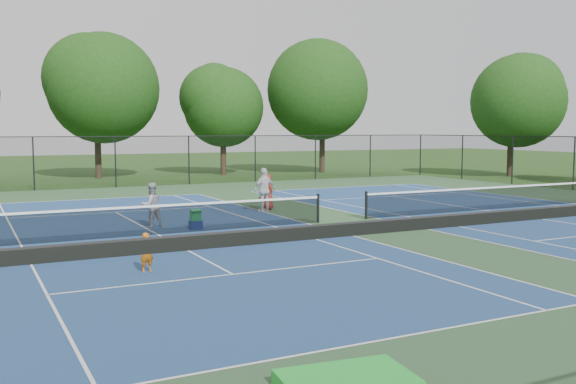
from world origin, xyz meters
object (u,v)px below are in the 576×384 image
tree_back_c (223,102)px  bystander_a (264,190)px  tree_back_d (322,86)px  tree_side_e (512,96)px  instructor (151,205)px  ball_crate (196,225)px  bystander_c (267,192)px  child_player (147,253)px  ball_hopper (195,215)px  tree_back_b (96,83)px

tree_back_c → bystander_a: (-6.45, -21.23, -4.57)m
tree_back_d → tree_side_e: (10.00, -10.00, -1.02)m
instructor → ball_crate: instructor is taller
bystander_c → ball_crate: bearing=21.7°
tree_back_c → tree_side_e: size_ratio=0.95×
child_player → ball_hopper: size_ratio=2.47×
tree_side_e → instructor: tree_side_e is taller
tree_back_d → bystander_c: bearing=-125.6°
bystander_a → ball_crate: bystander_a is taller
tree_back_b → ball_hopper: 26.19m
bystander_c → tree_back_b: bearing=-100.6°
tree_back_b → ball_crate: 26.27m
child_player → ball_hopper: child_player is taller
ball_crate → tree_side_e: bearing=25.2°
child_player → bystander_c: size_ratio=0.62×
child_player → ball_hopper: bearing=51.0°
tree_side_e → child_player: size_ratio=9.33×
tree_back_c → bystander_a: 22.65m
child_player → bystander_c: (7.60, 9.45, 0.29)m
tree_back_d → ball_crate: tree_back_d is taller
tree_back_c → child_player: size_ratio=8.83×
bystander_c → ball_crate: size_ratio=3.67×
tree_back_b → child_player: tree_back_b is taller
tree_side_e → ball_hopper: bearing=-154.8°
ball_hopper → bystander_a: bearing=38.1°
ball_crate → ball_hopper: bearing=0.0°
ball_crate → tree_back_c: bearing=66.7°
tree_side_e → ball_hopper: (-28.53, -13.42, -5.31)m
tree_side_e → ball_crate: 32.04m
tree_back_b → bystander_c: (2.88, -21.74, -5.83)m
tree_side_e → child_player: (-31.71, -19.20, -5.33)m
tree_back_d → instructor: tree_back_d is taller
instructor → bystander_c: 6.23m
bystander_a → bystander_c: size_ratio=1.20×
child_player → ball_crate: 6.60m
tree_back_d → child_player: 36.94m
child_player → tree_side_e: bearing=21.1°
tree_back_b → instructor: (-2.76, -24.36, -5.81)m
bystander_c → child_player: bearing=33.1°
tree_back_d → ball_crate: (-18.53, -23.42, -6.67)m
bystander_a → ball_hopper: bystander_a is taller
ball_hopper → tree_side_e: bearing=25.2°
tree_back_b → tree_back_c: (9.00, -1.00, -1.11)m
child_player → instructor: bearing=63.9°
bystander_a → ball_crate: bearing=24.5°
tree_back_c → ball_hopper: tree_back_c is taller
tree_back_c → tree_side_e: bearing=-31.4°
tree_side_e → ball_crate: tree_side_e is taller
instructor → tree_back_b: bearing=-106.4°
instructor → bystander_c: bearing=-165.0°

